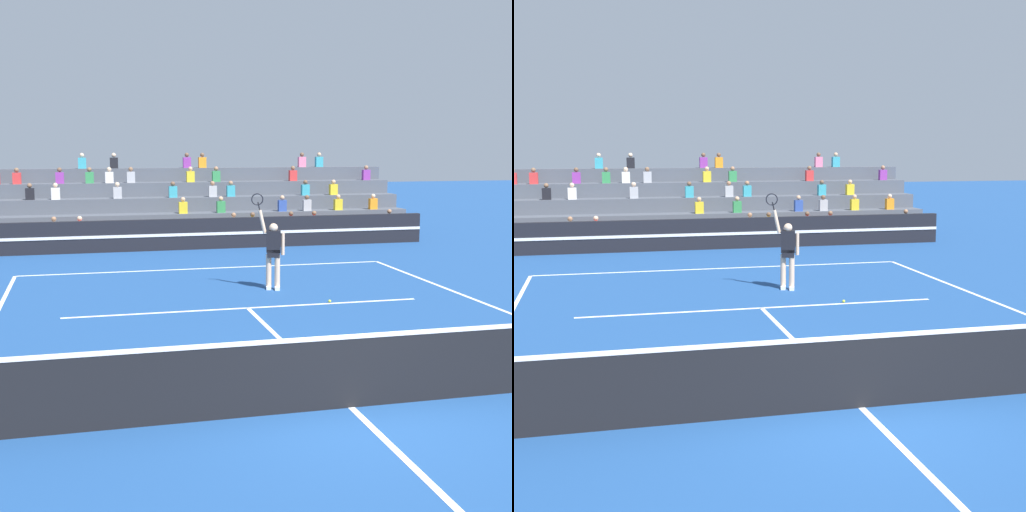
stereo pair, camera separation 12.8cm
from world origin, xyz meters
The scene contains 7 objects.
ground_plane centered at (0.00, 0.00, 0.00)m, with size 120.00×120.00×0.00m, color navy.
court_lines centered at (0.00, 0.00, 0.00)m, with size 11.10×23.90×0.01m.
tennis_net centered at (0.00, 0.00, 0.54)m, with size 12.00×0.10×1.10m.
sponsor_banner_wall centered at (0.00, 16.03, 0.55)m, with size 18.00×0.26×1.10m.
bleacher_stand centered at (0.00, 19.83, 1.02)m, with size 18.62×4.75×3.38m.
tennis_player centered at (1.11, 8.37, 0.99)m, with size 0.86×0.41×2.50m.
tennis_ball centered at (2.01, 6.54, 0.03)m, with size 0.07×0.07×0.07m, color #C6DB33.
Camera 1 is at (-3.59, -9.00, 3.64)m, focal length 50.00 mm.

